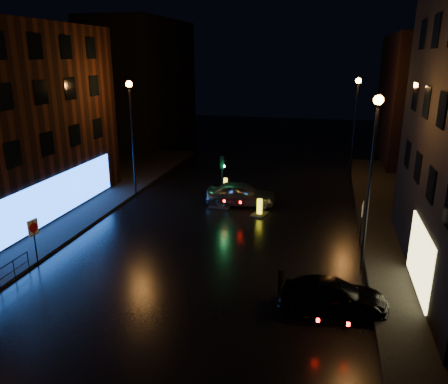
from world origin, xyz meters
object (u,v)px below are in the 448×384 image
at_px(bollard_near, 259,212).
at_px(bollard_far, 225,188).
at_px(traffic_signal, 222,197).
at_px(road_sign_left, 34,232).
at_px(dark_sedan, 332,295).
at_px(silver_hatchback, 241,194).
at_px(road_sign_right, 362,212).

relative_size(bollard_near, bollard_far, 1.18).
bearing_deg(traffic_signal, road_sign_left, -119.99).
height_order(bollard_near, road_sign_left, road_sign_left).
bearing_deg(road_sign_left, dark_sedan, 8.34).
relative_size(traffic_signal, silver_hatchback, 0.72).
bearing_deg(traffic_signal, road_sign_right, -27.62).
distance_m(traffic_signal, silver_hatchback, 1.38).
bearing_deg(road_sign_right, traffic_signal, -18.71).
xyz_separation_m(bollard_near, road_sign_left, (-9.59, -9.73, 1.59)).
relative_size(road_sign_left, road_sign_right, 1.04).
relative_size(silver_hatchback, dark_sedan, 1.06).
xyz_separation_m(traffic_signal, dark_sedan, (7.58, -12.12, 0.15)).
xyz_separation_m(silver_hatchback, road_sign_right, (7.75, -4.76, 0.95)).
relative_size(silver_hatchback, bollard_far, 3.88).
relative_size(bollard_far, road_sign_left, 0.50).
distance_m(dark_sedan, bollard_far, 17.26).
xyz_separation_m(bollard_near, bollard_far, (-3.44, 4.92, -0.03)).
xyz_separation_m(traffic_signal, bollard_near, (2.94, -1.79, -0.26)).
distance_m(silver_hatchback, dark_sedan, 13.63).
bearing_deg(traffic_signal, bollard_far, 99.12).
bearing_deg(road_sign_right, bollard_far, -30.49).
relative_size(dark_sedan, road_sign_left, 1.83).
bearing_deg(road_sign_left, bollard_near, 56.15).
height_order(silver_hatchback, road_sign_right, road_sign_right).
relative_size(silver_hatchback, bollard_near, 3.30).
height_order(traffic_signal, dark_sedan, traffic_signal).
distance_m(silver_hatchback, bollard_far, 3.68).
bearing_deg(bollard_far, traffic_signal, -69.94).
height_order(bollard_near, road_sign_right, road_sign_right).
height_order(traffic_signal, bollard_far, traffic_signal).
distance_m(bollard_far, road_sign_right, 12.52).
distance_m(bollard_near, road_sign_right, 7.00).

